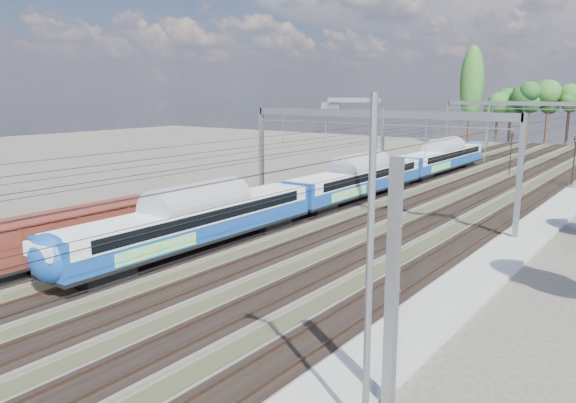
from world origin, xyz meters
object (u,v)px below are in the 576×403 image
Objects in this scene: emu_train at (358,175)px; worker at (525,160)px; signal_far at (575,155)px; freight_boxcar at (68,234)px; signal_near at (511,148)px; lamp_post at (367,262)px.

emu_train is 40.84× the size of worker.
signal_far is (8.68, -15.26, 2.74)m from worker.
freight_boxcar is 56.53m from signal_near.
lamp_post is (12.10, -70.32, 4.90)m from worker.
freight_boxcar is at bearing -135.26° from signal_far.
signal_near reaches higher than freight_boxcar.
signal_near is (0.52, -9.89, 2.60)m from worker.
emu_train is 26.76m from signal_far.
signal_near is 0.96× the size of signal_far.
emu_train is at bearing 161.76° from worker.
lamp_post is at bearing -60.79° from emu_train.
lamp_post reaches higher than freight_boxcar.
emu_train reaches higher than worker.
signal_near is 61.57m from lamp_post.
worker is 17.77m from signal_far.
lamp_post is at bearing -12.47° from freight_boxcar.
worker is 71.52m from lamp_post.
signal_near reaches higher than emu_train.
lamp_post is (11.58, -60.43, 2.30)m from signal_near.
signal_far is at bearing 68.71° from freight_boxcar.
signal_far reaches higher than signal_near.
signal_far is at bearing 55.93° from emu_train.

